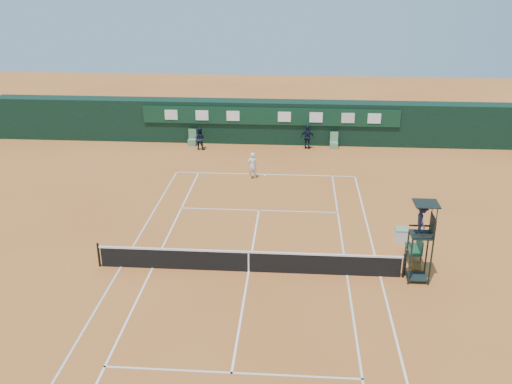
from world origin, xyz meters
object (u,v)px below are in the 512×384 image
cooler (401,235)px  umpire_chair (422,225)px  player_bench (416,246)px  player (252,166)px  tennis_net (249,261)px

cooler → umpire_chair: bearing=-88.8°
player_bench → cooler: (-0.37, 1.66, -0.27)m
player → tennis_net: bearing=70.9°
tennis_net → cooler: 7.61m
tennis_net → cooler: (6.84, 3.33, -0.18)m
cooler → tennis_net: bearing=-154.0°
tennis_net → player: 11.18m
tennis_net → player_bench: (7.20, 1.67, 0.09)m
tennis_net → player: bearing=93.7°
player_bench → player: 12.35m
umpire_chair → player: size_ratio=2.10×
umpire_chair → player: 13.72m
tennis_net → player: player is taller
player_bench → player: player is taller
player → umpire_chair: bearing=101.2°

